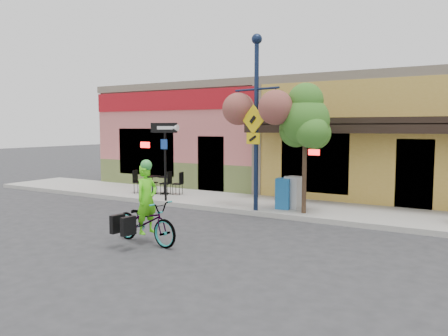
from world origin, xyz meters
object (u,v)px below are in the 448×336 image
at_px(bicycle, 146,222).
at_px(street_tree, 305,148).
at_px(newspaper_box_blue, 283,194).
at_px(lamp_post, 256,123).
at_px(newspaper_box_grey, 294,193).
at_px(one_way_sign, 165,162).
at_px(cyclist_rider, 147,210).
at_px(building, 318,136).

height_order(bicycle, street_tree, street_tree).
bearing_deg(bicycle, newspaper_box_blue, -8.27).
distance_m(lamp_post, newspaper_box_grey, 2.45).
bearing_deg(one_way_sign, cyclist_rider, -63.78).
distance_m(newspaper_box_blue, newspaper_box_grey, 0.33).
distance_m(cyclist_rider, newspaper_box_blue, 5.01).
relative_size(building, newspaper_box_grey, 18.23).
distance_m(cyclist_rider, one_way_sign, 5.03).
distance_m(bicycle, street_tree, 5.24).
xyz_separation_m(building, bicycle, (-0.44, -11.03, -1.74)).
relative_size(building, lamp_post, 3.47).
xyz_separation_m(building, cyclist_rider, (-0.39, -11.03, -1.46)).
xyz_separation_m(building, one_way_sign, (-3.10, -6.85, -0.77)).
height_order(building, newspaper_box_blue, building).
relative_size(lamp_post, newspaper_box_blue, 5.55).
bearing_deg(building, newspaper_box_grey, -78.57).
height_order(building, cyclist_rider, building).
bearing_deg(street_tree, cyclist_rider, -115.04).
distance_m(newspaper_box_grey, street_tree, 1.58).
bearing_deg(lamp_post, building, 107.42).
distance_m(cyclist_rider, street_tree, 5.14).
distance_m(one_way_sign, street_tree, 4.87).
xyz_separation_m(cyclist_rider, one_way_sign, (-2.72, 4.18, 0.69)).
height_order(newspaper_box_blue, street_tree, street_tree).
bearing_deg(bicycle, building, 5.42).
height_order(cyclist_rider, newspaper_box_blue, cyclist_rider).
xyz_separation_m(bicycle, newspaper_box_blue, (1.38, 4.83, 0.12)).
height_order(newspaper_box_blue, newspaper_box_grey, newspaper_box_grey).
bearing_deg(bicycle, one_way_sign, 40.20).
bearing_deg(newspaper_box_blue, bicycle, -113.56).
distance_m(lamp_post, newspaper_box_blue, 2.33).
xyz_separation_m(newspaper_box_grey, street_tree, (0.51, -0.50, 1.41)).
xyz_separation_m(one_way_sign, newspaper_box_blue, (4.05, 0.65, -0.85)).
relative_size(building, cyclist_rider, 11.56).
height_order(lamp_post, one_way_sign, lamp_post).
bearing_deg(building, bicycle, -92.26).
bearing_deg(street_tree, one_way_sign, -176.07).
relative_size(building, newspaper_box_blue, 19.26).
relative_size(one_way_sign, newspaper_box_grey, 2.66).
bearing_deg(cyclist_rider, one_way_sign, 40.69).
bearing_deg(newspaper_box_grey, lamp_post, -124.68).
xyz_separation_m(lamp_post, newspaper_box_grey, (0.90, 0.83, -2.12)).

